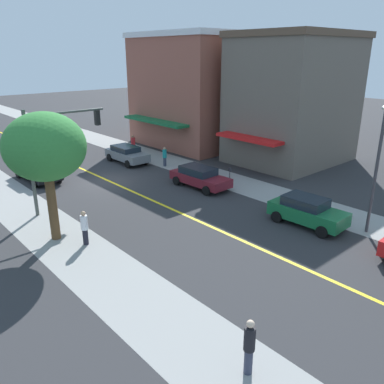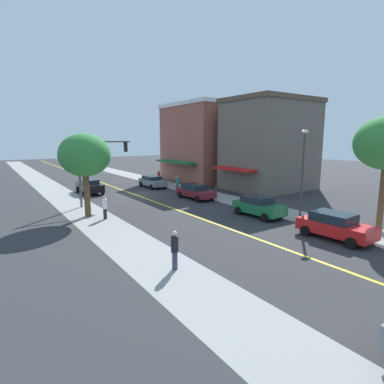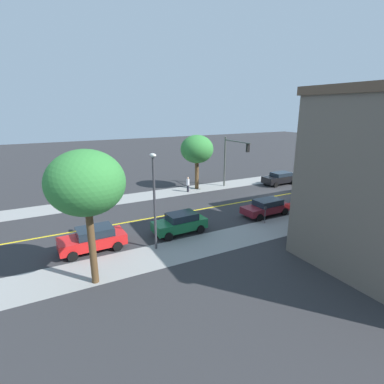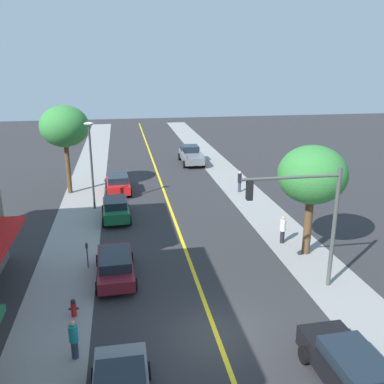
{
  "view_description": "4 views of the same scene",
  "coord_description": "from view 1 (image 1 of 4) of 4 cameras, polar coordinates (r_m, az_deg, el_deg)",
  "views": [
    {
      "loc": [
        13.66,
        24.59,
        8.87
      ],
      "look_at": [
        0.11,
        9.31,
        1.64
      ],
      "focal_mm": 36.74,
      "sensor_mm": 36.0,
      "label": 1
    },
    {
      "loc": [
        13.3,
        30.5,
        5.98
      ],
      "look_at": [
        -0.27,
        10.44,
        1.78
      ],
      "focal_mm": 28.97,
      "sensor_mm": 36.0,
      "label": 2
    },
    {
      "loc": [
        -23.23,
        23.08,
        9.3
      ],
      "look_at": [
        -0.58,
        11.12,
        2.03
      ],
      "focal_mm": 27.63,
      "sensor_mm": 36.0,
      "label": 3
    },
    {
      "loc": [
        -3.46,
        -14.21,
        10.66
      ],
      "look_at": [
        1.23,
        12.98,
        2.06
      ],
      "focal_mm": 38.93,
      "sensor_mm": 36.0,
      "label": 4
    }
  ],
  "objects": [
    {
      "name": "green_sedan_left_curb",
      "position": [
        22.16,
        16.36,
        -2.64
      ],
      "size": [
        2.08,
        4.19,
        1.57
      ],
      "rotation": [
        0.0,
        0.0,
        1.61
      ],
      "color": "#196638",
      "rests_on": "ground"
    },
    {
      "name": "fire_hydrant",
      "position": [
        30.83,
        -0.31,
        3.56
      ],
      "size": [
        0.44,
        0.24,
        0.83
      ],
      "color": "red",
      "rests_on": "ground"
    },
    {
      "name": "pedestrian_red_shirt",
      "position": [
        36.6,
        -8.52,
        6.83
      ],
      "size": [
        0.37,
        0.37,
        1.85
      ],
      "rotation": [
        0.0,
        0.0,
        1.89
      ],
      "color": "black",
      "rests_on": "ground"
    },
    {
      "name": "maroon_sedan_left_curb",
      "position": [
        27.37,
        1.12,
        2.24
      ],
      "size": [
        2.11,
        4.59,
        1.43
      ],
      "rotation": [
        0.0,
        0.0,
        1.6
      ],
      "color": "maroon",
      "rests_on": "ground"
    },
    {
      "name": "sidewalk_left",
      "position": [
        33.16,
        -1.82,
        3.97
      ],
      "size": [
        3.3,
        126.0,
        0.01
      ],
      "primitive_type": "cube",
      "color": "gray",
      "rests_on": "ground"
    },
    {
      "name": "street_tree_right_corner",
      "position": [
        19.74,
        -20.56,
        6.06
      ],
      "size": [
        3.83,
        3.83,
        6.38
      ],
      "color": "brown",
      "rests_on": "ground"
    },
    {
      "name": "street_lamp",
      "position": [
        21.48,
        25.43,
        4.63
      ],
      "size": [
        0.7,
        0.36,
        6.58
      ],
      "color": "#38383D",
      "rests_on": "ground"
    },
    {
      "name": "parking_meter",
      "position": [
        27.34,
        5.48,
        2.53
      ],
      "size": [
        0.12,
        0.18,
        1.43
      ],
      "color": "#4C4C51",
      "rests_on": "ground"
    },
    {
      "name": "sidewalk_right",
      "position": [
        27.05,
        -24.31,
        -1.45
      ],
      "size": [
        3.3,
        126.0,
        0.01
      ],
      "primitive_type": "cube",
      "color": "gray",
      "rests_on": "ground"
    },
    {
      "name": "pedestrian_teal_shirt",
      "position": [
        32.62,
        -3.99,
        5.2
      ],
      "size": [
        0.35,
        0.35,
        1.6
      ],
      "rotation": [
        0.0,
        0.0,
        0.85
      ],
      "color": "#33384C",
      "rests_on": "ground"
    },
    {
      "name": "corner_shop_building",
      "position": [
        41.54,
        2.1,
        14.69
      ],
      "size": [
        13.48,
        11.28,
        10.78
      ],
      "rotation": [
        0.0,
        0.0,
        -1.57
      ],
      "color": "#935142",
      "rests_on": "ground"
    },
    {
      "name": "grey_sedan_left_curb",
      "position": [
        34.16,
        -9.44,
        5.49
      ],
      "size": [
        2.02,
        4.42,
        1.42
      ],
      "rotation": [
        0.0,
        0.0,
        1.57
      ],
      "color": "slate",
      "rests_on": "ground"
    },
    {
      "name": "pedestrian_white_shirt",
      "position": [
        19.78,
        -15.33,
        -4.93
      ],
      "size": [
        0.35,
        0.35,
        1.75
      ],
      "rotation": [
        0.0,
        0.0,
        0.39
      ],
      "color": "black",
      "rests_on": "ground"
    },
    {
      "name": "traffic_light_mast",
      "position": [
        23.87,
        -19.37,
        6.84
      ],
      "size": [
        4.81,
        0.32,
        6.06
      ],
      "rotation": [
        0.0,
        0.0,
        3.14
      ],
      "color": "#474C47",
      "rests_on": "ground"
    },
    {
      "name": "road_centerline_stripe",
      "position": [
        29.5,
        -11.92,
        1.56
      ],
      "size": [
        0.2,
        126.0,
        0.0
      ],
      "primitive_type": "cube",
      "color": "yellow",
      "rests_on": "ground"
    },
    {
      "name": "ground_plane",
      "position": [
        29.5,
        -11.92,
        1.56
      ],
      "size": [
        140.0,
        140.0,
        0.0
      ],
      "primitive_type": "plane",
      "color": "#2D2D30"
    },
    {
      "name": "black_sedan_right_curb",
      "position": [
        31.09,
        -21.54,
        3.09
      ],
      "size": [
        2.12,
        4.59,
        1.53
      ],
      "rotation": [
        0.0,
        0.0,
        1.6
      ],
      "color": "black",
      "rests_on": "ground"
    },
    {
      "name": "tan_rowhouse",
      "position": [
        34.73,
        14.46,
        12.96
      ],
      "size": [
        11.11,
        7.86,
        10.53
      ],
      "rotation": [
        0.0,
        0.0,
        -1.57
      ],
      "color": "#665B51",
      "rests_on": "ground"
    },
    {
      "name": "pedestrian_black_shirt",
      "position": [
        12.17,
        8.31,
        -21.17
      ],
      "size": [
        0.34,
        0.34,
        1.84
      ],
      "rotation": [
        0.0,
        0.0,
        5.09
      ],
      "color": "#33384C",
      "rests_on": "ground"
    }
  ]
}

